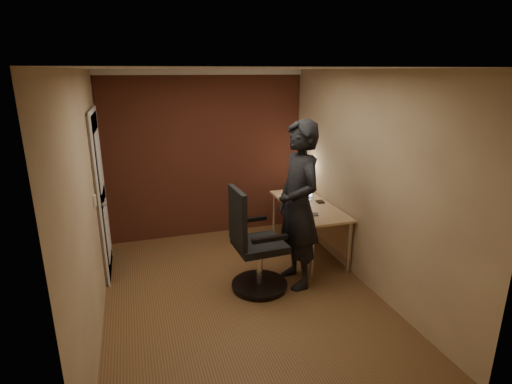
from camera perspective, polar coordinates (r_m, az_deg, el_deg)
The scene contains 9 objects.
room at distance 5.63m, azimuth -9.14°, elevation 5.36°, with size 4.00×4.00×4.00m.
desk at distance 5.57m, azimuth 8.17°, elevation -2.91°, with size 0.60×1.50×0.73m.
desk_lamp at distance 5.92m, azimuth 6.58°, elevation 3.85°, with size 0.22×0.22×0.54m.
laptop at distance 5.73m, azimuth 6.42°, elevation -0.26°, with size 0.42×0.41×0.23m.
mouse at distance 5.31m, azimuth 7.22°, elevation -2.24°, with size 0.06×0.10×0.03m, color black.
phone at distance 5.12m, azimuth 8.53°, elevation -3.17°, with size 0.06×0.12×0.01m, color black.
wallet at distance 5.59m, azimuth 9.15°, elevation -1.38°, with size 0.09×0.11×0.02m, color black.
office_chair at distance 4.62m, azimuth -0.39°, elevation -7.89°, with size 0.66×0.70×1.22m.
person at distance 4.63m, azimuth 6.07°, elevation -1.95°, with size 0.72×0.47×1.97m, color black.
Camera 1 is at (-1.05, -3.92, 2.48)m, focal length 28.00 mm.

